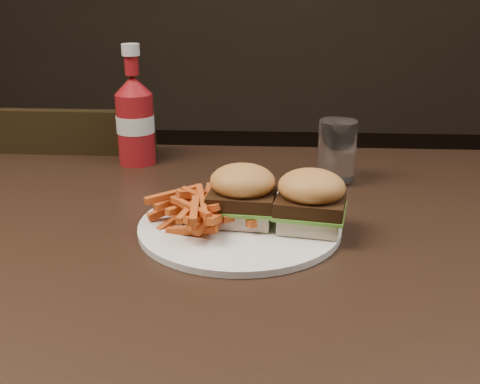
# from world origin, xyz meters

# --- Properties ---
(dining_table) EXTENTS (1.20, 0.80, 0.04)m
(dining_table) POSITION_xyz_m (0.00, 0.00, 0.73)
(dining_table) COLOR black
(dining_table) RESTS_ON ground
(chair_far) EXTENTS (0.38, 0.38, 0.04)m
(chair_far) POSITION_xyz_m (-0.30, 0.50, 0.43)
(chair_far) COLOR black
(chair_far) RESTS_ON ground
(plate) EXTENTS (0.27, 0.27, 0.01)m
(plate) POSITION_xyz_m (0.06, -0.01, 0.76)
(plate) COLOR white
(plate) RESTS_ON dining_table
(sandwich_half_a) EXTENTS (0.08, 0.08, 0.02)m
(sandwich_half_a) POSITION_xyz_m (0.06, -0.00, 0.77)
(sandwich_half_a) COLOR beige
(sandwich_half_a) RESTS_ON plate
(sandwich_half_b) EXTENTS (0.09, 0.08, 0.02)m
(sandwich_half_b) POSITION_xyz_m (0.15, -0.02, 0.77)
(sandwich_half_b) COLOR beige
(sandwich_half_b) RESTS_ON plate
(fries_pile) EXTENTS (0.16, 0.16, 0.05)m
(fries_pile) POSITION_xyz_m (0.01, -0.01, 0.78)
(fries_pile) COLOR #B3471E
(fries_pile) RESTS_ON plate
(ketchup_bottle) EXTENTS (0.08, 0.08, 0.13)m
(ketchup_bottle) POSITION_xyz_m (-0.15, 0.28, 0.81)
(ketchup_bottle) COLOR maroon
(ketchup_bottle) RESTS_ON dining_table
(tumbler) EXTENTS (0.07, 0.07, 0.10)m
(tumbler) POSITION_xyz_m (0.20, 0.19, 0.81)
(tumbler) COLOR white
(tumbler) RESTS_ON dining_table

